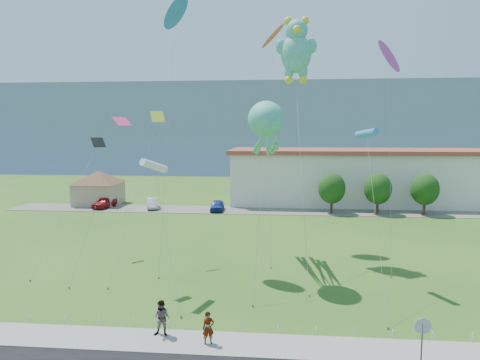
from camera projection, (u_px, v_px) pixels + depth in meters
name	position (u px, v px, depth m)	size (l,w,h in m)	color
ground	(226.00, 321.00, 24.57)	(160.00, 160.00, 0.00)	#2A5417
sidewalk	(219.00, 344.00, 21.85)	(80.00, 2.50, 0.10)	gray
parking_strip	(257.00, 210.00, 59.21)	(70.00, 6.00, 0.06)	#59544C
hill_ridge	(270.00, 127.00, 141.94)	(160.00, 50.00, 25.00)	slate
pavilion	(98.00, 185.00, 64.02)	(9.20, 9.20, 5.00)	tan
warehouse	(430.00, 176.00, 65.30)	(61.00, 15.00, 8.20)	beige
stop_sign	(422.00, 331.00, 19.34)	(0.80, 0.07, 2.50)	slate
rope_fence	(223.00, 327.00, 23.26)	(26.05, 0.05, 0.50)	white
tree_near	(332.00, 188.00, 56.94)	(3.60, 3.60, 5.47)	#3F2B19
tree_mid	(378.00, 189.00, 56.39)	(3.60, 3.60, 5.47)	#3F2B19
tree_far	(425.00, 189.00, 55.85)	(3.60, 3.60, 5.47)	#3F2B19
pedestrian_left	(208.00, 328.00, 21.67)	(0.61, 0.40, 1.67)	gray
pedestrian_right	(162.00, 318.00, 22.53)	(0.93, 0.72, 1.90)	gray
parked_car_red	(105.00, 202.00, 61.08)	(1.86, 4.61, 1.57)	maroon
parked_car_silver	(152.00, 203.00, 60.59)	(1.52, 4.37, 1.44)	#B7B8BE
parked_car_blue	(217.00, 205.00, 58.87)	(1.71, 4.26, 1.45)	navy
octopus_kite	(267.00, 130.00, 32.36)	(2.65, 12.61, 13.08)	teal
teddy_bear_kite	(296.00, 49.00, 36.96)	(3.56, 12.02, 20.70)	teal
small_kite_purple	(389.00, 61.00, 35.87)	(1.80, 6.85, 17.88)	#BF38E2
small_kite_blue	(175.00, 19.00, 34.39)	(1.80, 5.81, 21.10)	blue
small_kite_cyan	(367.00, 135.00, 30.07)	(0.50, 9.08, 11.18)	#2F83D5
small_kite_yellow	(152.00, 135.00, 35.34)	(2.08, 8.93, 12.56)	yellow
small_kite_black	(92.00, 156.00, 37.05)	(2.68, 8.83, 10.35)	black
small_kite_pink	(116.00, 140.00, 30.15)	(4.00, 2.90, 12.00)	#D22E61
small_kite_orange	(273.00, 41.00, 41.02)	(1.80, 10.17, 20.78)	orange
small_kite_white	(154.00, 167.00, 28.34)	(2.97, 5.32, 9.03)	white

